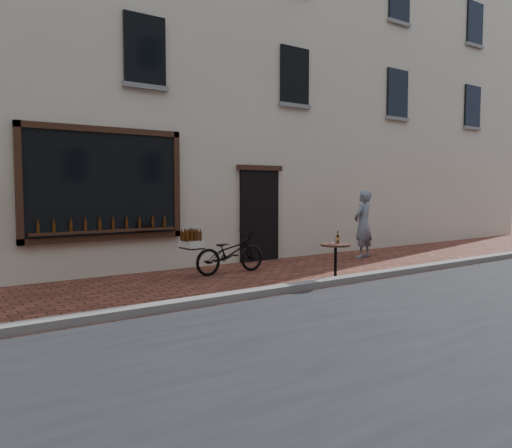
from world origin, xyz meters
TOP-DOWN VIEW (x-y plane):
  - ground at (0.00, 0.00)m, footprint 90.00×90.00m
  - kerb at (0.00, 0.20)m, footprint 90.00×0.25m
  - shop_building at (0.00, 6.50)m, footprint 28.00×6.20m
  - cargo_bicycle at (0.30, 2.34)m, footprint 1.96×0.62m
  - bistro_table at (1.44, 0.38)m, footprint 0.56×0.56m
  - pedestrian at (4.33, 2.33)m, footprint 0.71×0.55m

SIDE VIEW (x-z plane):
  - ground at x=0.00m, z-range 0.00..0.00m
  - kerb at x=0.00m, z-range 0.00..0.12m
  - cargo_bicycle at x=0.30m, z-range -0.02..0.91m
  - bistro_table at x=1.44m, z-range 0.03..0.99m
  - pedestrian at x=4.33m, z-range 0.00..1.72m
  - shop_building at x=0.00m, z-range 0.00..10.00m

